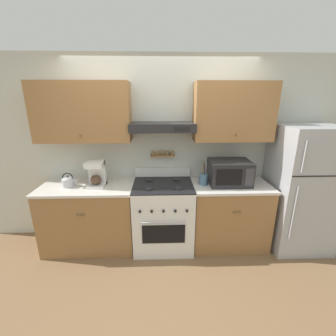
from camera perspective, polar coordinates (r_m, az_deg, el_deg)
The scene contains 10 objects.
ground_plane at distance 3.16m, azimuth -1.08°, elevation -21.92°, with size 16.00×16.00×0.00m, color brown.
wall_back at distance 3.11m, azimuth -2.18°, elevation 7.45°, with size 5.20×0.46×2.55m.
counter_left at distance 3.33m, azimuth -19.12°, elevation -11.41°, with size 1.21×0.66×0.90m.
counter_right at distance 3.32m, azimuth 15.03°, elevation -11.11°, with size 1.03×0.66×0.90m.
stove_range at distance 3.15m, azimuth -1.22°, elevation -11.80°, with size 0.78×0.71×1.04m.
refrigerator at distance 3.51m, azimuth 30.74°, elevation -4.48°, with size 0.77×0.74×1.68m.
tea_kettle at distance 3.18m, azimuth -23.99°, elevation -3.09°, with size 0.20×0.16×0.19m.
coffee_maker at distance 3.06m, azimuth -17.72°, elevation -1.30°, with size 0.22×0.23×0.33m.
microwave at distance 3.07m, azimuth 15.34°, elevation -1.09°, with size 0.53×0.40×0.32m.
utensil_crock at distance 3.00m, azimuth 9.00°, elevation -2.76°, with size 0.12×0.12×0.30m.
Camera 1 is at (-0.03, -2.44, 2.00)m, focal length 24.00 mm.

